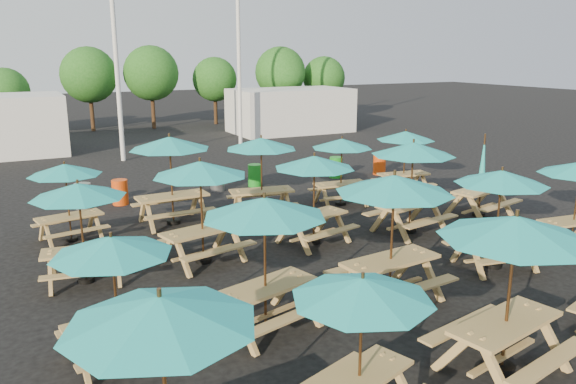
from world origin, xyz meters
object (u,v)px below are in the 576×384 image
picnic_unit_6 (200,175)px  waste_bin_0 (83,196)px  picnic_unit_3 (65,174)px  picnic_unit_4 (362,297)px  waste_bin_1 (120,192)px  picnic_unit_8 (515,237)px  picnic_unit_18 (481,183)px  picnic_unit_0 (161,323)px  picnic_unit_10 (314,167)px  picnic_unit_19 (406,139)px  picnic_unit_14 (413,154)px  picnic_unit_7 (170,148)px  picnic_unit_2 (79,196)px  picnic_unit_1 (112,253)px  waste_bin_3 (255,175)px  picnic_unit_9 (394,192)px  waste_bin_2 (217,180)px  picnic_unit_13 (501,183)px  picnic_unit_5 (265,215)px  waste_bin_4 (336,167)px  waste_bin_5 (379,164)px  picnic_unit_11 (261,148)px

picnic_unit_6 → waste_bin_0: (-1.86, 6.09, -1.68)m
picnic_unit_3 → picnic_unit_4: 9.82m
picnic_unit_6 → waste_bin_1: size_ratio=3.21×
picnic_unit_8 → picnic_unit_18: size_ratio=1.06×
picnic_unit_0 → picnic_unit_18: 12.90m
picnic_unit_6 → waste_bin_0: 6.59m
picnic_unit_6 → picnic_unit_10: bearing=-13.0°
picnic_unit_3 → picnic_unit_19: (10.76, 0.08, 0.13)m
picnic_unit_14 → picnic_unit_3: bearing=147.7°
picnic_unit_7 → picnic_unit_2: bearing=-133.4°
picnic_unit_2 → picnic_unit_6: picnic_unit_6 is taller
picnic_unit_1 → picnic_unit_10: size_ratio=0.84×
waste_bin_0 → waste_bin_3: (5.98, 0.35, 0.00)m
picnic_unit_8 → picnic_unit_9: (0.03, 2.88, 0.03)m
picnic_unit_14 → waste_bin_2: size_ratio=3.19×
picnic_unit_13 → picnic_unit_7: bearing=139.9°
picnic_unit_8 → picnic_unit_10: bearing=75.7°
picnic_unit_4 → picnic_unit_5: bearing=71.3°
picnic_unit_7 → picnic_unit_19: 8.00m
picnic_unit_4 → waste_bin_4: bearing=40.8°
waste_bin_1 → picnic_unit_9: bearing=-70.8°
picnic_unit_1 → waste_bin_5: 15.35m
picnic_unit_8 → picnic_unit_11: 9.35m
picnic_unit_13 → waste_bin_4: (1.73, 9.66, -1.56)m
picnic_unit_3 → picnic_unit_11: picnic_unit_11 is taller
picnic_unit_7 → waste_bin_5: bearing=14.3°
picnic_unit_2 → waste_bin_1: 6.52m
picnic_unit_10 → picnic_unit_19: picnic_unit_10 is taller
picnic_unit_10 → picnic_unit_13: 4.35m
waste_bin_1 → waste_bin_4: bearing=2.0°
picnic_unit_6 → picnic_unit_18: (8.56, -0.06, -1.07)m
picnic_unit_0 → waste_bin_4: bearing=47.3°
waste_bin_4 → waste_bin_3: bearing=178.8°
picnic_unit_5 → picnic_unit_2: bearing=109.9°
picnic_unit_11 → waste_bin_4: 6.10m
picnic_unit_1 → waste_bin_1: picnic_unit_1 is taller
picnic_unit_3 → picnic_unit_6: bearing=-60.5°
picnic_unit_5 → waste_bin_1: (-0.70, 9.66, -1.68)m
picnic_unit_14 → waste_bin_1: bearing=124.8°
picnic_unit_2 → picnic_unit_6: (2.60, -0.02, 0.20)m
picnic_unit_10 → waste_bin_2: 6.57m
picnic_unit_7 → picnic_unit_11: bearing=-11.2°
waste_bin_5 → picnic_unit_7: bearing=-162.9°
picnic_unit_1 → picnic_unit_9: 5.20m
picnic_unit_2 → waste_bin_3: bearing=52.2°
picnic_unit_2 → waste_bin_1: bearing=81.4°
picnic_unit_2 → picnic_unit_10: bearing=8.5°
picnic_unit_7 → waste_bin_3: (3.91, 3.18, -1.78)m
waste_bin_5 → picnic_unit_1: bearing=-141.2°
picnic_unit_11 → picnic_unit_6: bearing=-123.8°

